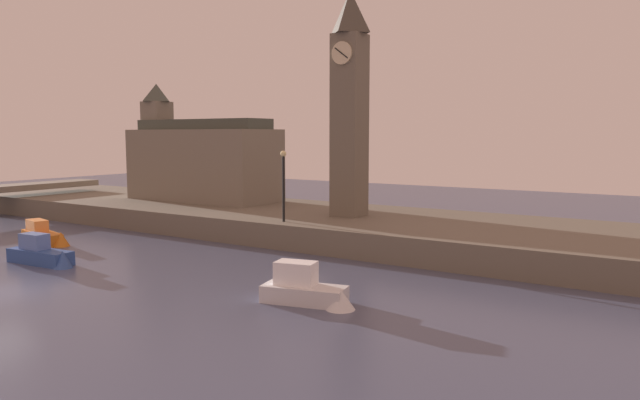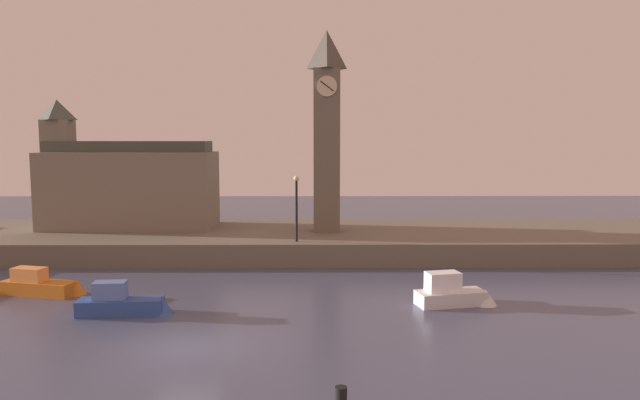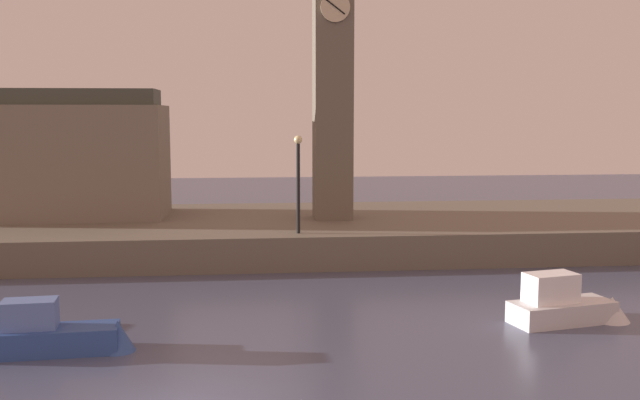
# 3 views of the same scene
# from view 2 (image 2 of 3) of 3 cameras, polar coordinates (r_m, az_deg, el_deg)

# --- Properties ---
(ground_plane) EXTENTS (120.00, 120.00, 0.00)m
(ground_plane) POSITION_cam_2_polar(r_m,az_deg,el_deg) (24.28, -12.72, -13.72)
(ground_plane) COLOR #474C66
(far_embankment) EXTENTS (70.00, 12.00, 1.50)m
(far_embankment) POSITION_cam_2_polar(r_m,az_deg,el_deg) (43.25, -7.10, -3.86)
(far_embankment) COLOR #6B6051
(far_embankment) RESTS_ON ground
(clock_tower) EXTENTS (2.02, 2.08, 14.08)m
(clock_tower) POSITION_cam_2_polar(r_m,az_deg,el_deg) (41.85, 0.64, 6.89)
(clock_tower) COLOR #6B6051
(clock_tower) RESTS_ON far_embankment
(parliament_hall) EXTENTS (12.43, 5.10, 9.41)m
(parliament_hall) POSITION_cam_2_polar(r_m,az_deg,el_deg) (46.19, -18.32, 1.44)
(parliament_hall) COLOR slate
(parliament_hall) RESTS_ON far_embankment
(streetlamp) EXTENTS (0.36, 0.36, 4.25)m
(streetlamp) POSITION_cam_2_polar(r_m,az_deg,el_deg) (37.74, -2.29, -0.09)
(streetlamp) COLOR black
(streetlamp) RESTS_ON far_embankment
(boat_tour_blue) EXTENTS (4.47, 1.49, 1.62)m
(boat_tour_blue) POSITION_cam_2_polar(r_m,az_deg,el_deg) (29.13, -18.10, -9.45)
(boat_tour_blue) COLOR #2D4C93
(boat_tour_blue) RESTS_ON ground
(boat_ferry_white) EXTENTS (4.18, 2.05, 1.66)m
(boat_ferry_white) POSITION_cam_2_polar(r_m,az_deg,el_deg) (29.98, 12.99, -8.79)
(boat_ferry_white) COLOR silver
(boat_ferry_white) RESTS_ON ground
(boat_patrol_orange) EXTENTS (4.65, 2.11, 1.53)m
(boat_patrol_orange) POSITION_cam_2_polar(r_m,az_deg,el_deg) (34.22, -24.97, -7.46)
(boat_patrol_orange) COLOR orange
(boat_patrol_orange) RESTS_ON ground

